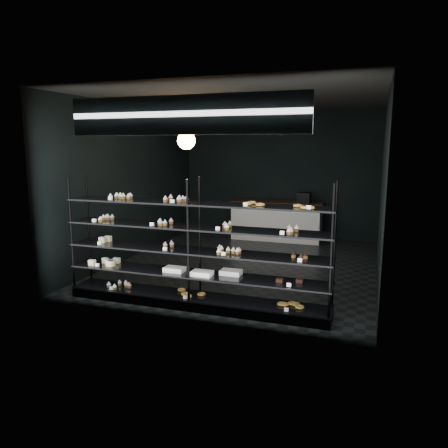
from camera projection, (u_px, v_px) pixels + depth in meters
name	position (u px, v px, depth m)	size (l,w,h in m)	color
room	(246.00, 185.00, 8.49)	(5.01, 6.01, 3.20)	black
display_shelf	(192.00, 265.00, 6.42)	(4.00, 0.50, 1.91)	black
signage	(183.00, 115.00, 5.56)	(3.30, 0.05, 0.50)	#0D1941
pendant_lamp	(186.00, 140.00, 7.68)	(0.32, 0.32, 0.89)	black
service_counter	(277.00, 220.00, 10.98)	(2.30, 0.65, 1.23)	silver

